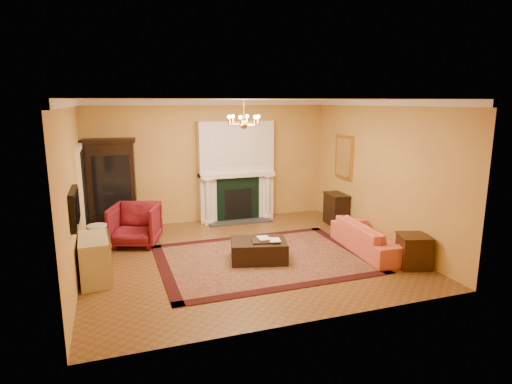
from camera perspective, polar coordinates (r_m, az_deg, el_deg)
name	(u,v)px	position (r m, az deg, el deg)	size (l,w,h in m)	color
floor	(245,256)	(8.50, -1.53, -8.52)	(6.00, 5.50, 0.02)	brown
ceiling	(244,99)	(7.96, -1.65, 12.29)	(6.00, 5.50, 0.02)	white
wall_back	(211,162)	(10.73, -6.03, 4.07)	(6.00, 0.02, 3.00)	gold
wall_front	(308,217)	(5.59, 6.97, -3.34)	(6.00, 0.02, 3.00)	gold
wall_left	(72,191)	(7.76, -23.30, 0.10)	(0.02, 5.50, 3.00)	gold
wall_right	(380,172)	(9.43, 16.16, 2.56)	(0.02, 5.50, 3.00)	gold
fireplace	(236,173)	(10.74, -2.65, 2.48)	(1.90, 0.70, 2.50)	silver
crown_molding	(230,103)	(8.88, -3.54, 11.79)	(6.00, 5.50, 0.12)	white
doorway	(83,197)	(9.51, -22.07, -0.56)	(0.08, 1.05, 2.10)	white
tv_panel	(75,208)	(7.20, -23.01, -1.97)	(0.09, 0.95, 0.58)	black
gilt_mirror	(344,157)	(10.55, 11.65, 4.57)	(0.06, 0.76, 1.05)	gold
chandelier	(244,121)	(7.97, -1.63, 9.40)	(0.63, 0.55, 0.53)	gold
oriental_rug	(263,258)	(8.32, 0.88, -8.86)	(3.90, 2.93, 0.02)	#420E0E
china_cabinet	(112,188)	(10.27, -18.61, 0.49)	(1.03, 0.47, 2.06)	black
wingback_armchair	(135,223)	(9.32, -15.81, -3.96)	(0.93, 0.87, 0.96)	maroon
pedestal_table	(98,239)	(8.78, -20.33, -5.90)	(0.37, 0.37, 0.66)	black
commode	(95,259)	(7.76, -20.67, -8.33)	(0.48, 1.01, 0.75)	#C8BA93
coral_sofa	(371,233)	(8.87, 15.05, -5.27)	(2.03, 0.59, 0.79)	#E66149
end_table	(413,252)	(8.34, 20.22, -7.51)	(0.50, 0.50, 0.58)	#35200E
console_table	(336,210)	(10.66, 10.59, -2.32)	(0.38, 0.66, 0.74)	black
leather_ottoman	(259,250)	(8.16, 0.36, -7.77)	(1.03, 0.75, 0.39)	black
ottoman_tray	(263,241)	(8.03, 0.98, -6.53)	(0.43, 0.33, 0.03)	black
book_a	(258,232)	(8.02, 0.30, -5.38)	(0.21, 0.03, 0.28)	gray
book_b	(269,234)	(7.95, 1.80, -5.59)	(0.20, 0.02, 0.27)	gray
topiary_left	(215,163)	(10.52, -5.46, 3.87)	(0.18, 0.18, 0.47)	gray
topiary_right	(258,161)	(10.83, 0.23, 4.16)	(0.18, 0.18, 0.48)	gray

